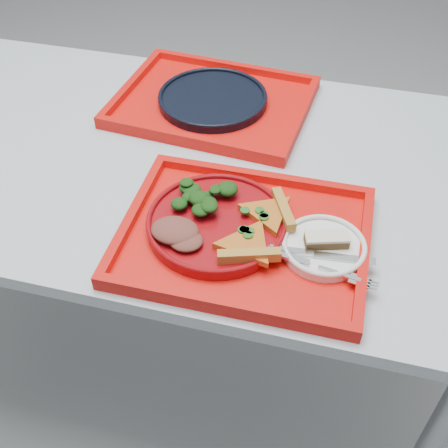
% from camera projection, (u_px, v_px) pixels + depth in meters
% --- Properties ---
extents(ground, '(10.00, 10.00, 0.00)m').
position_uv_depth(ground, '(163.00, 342.00, 1.76)').
color(ground, gray).
rests_on(ground, ground).
extents(table, '(1.60, 0.80, 0.75)m').
position_uv_depth(table, '(141.00, 177.00, 1.29)').
color(table, '#AFB9C5').
rests_on(table, ground).
extents(tray_main, '(0.45, 0.35, 0.01)m').
position_uv_depth(tray_main, '(244.00, 239.00, 1.04)').
color(tray_main, red).
rests_on(tray_main, table).
extents(tray_far, '(0.48, 0.39, 0.01)m').
position_uv_depth(tray_far, '(213.00, 105.00, 1.36)').
color(tray_far, red).
rests_on(tray_far, table).
extents(dinner_plate, '(0.26, 0.26, 0.02)m').
position_uv_depth(dinner_plate, '(217.00, 224.00, 1.04)').
color(dinner_plate, maroon).
rests_on(dinner_plate, tray_main).
extents(side_plate, '(0.15, 0.15, 0.01)m').
position_uv_depth(side_plate, '(323.00, 248.00, 1.00)').
color(side_plate, white).
rests_on(side_plate, tray_main).
extents(navy_plate, '(0.26, 0.26, 0.02)m').
position_uv_depth(navy_plate, '(213.00, 100.00, 1.35)').
color(navy_plate, black).
rests_on(navy_plate, tray_far).
extents(pizza_slice_a, '(0.14, 0.15, 0.02)m').
position_uv_depth(pizza_slice_a, '(248.00, 243.00, 0.98)').
color(pizza_slice_a, '#C57B20').
rests_on(pizza_slice_a, dinner_plate).
extents(pizza_slice_b, '(0.15, 0.14, 0.02)m').
position_uv_depth(pizza_slice_b, '(268.00, 211.00, 1.04)').
color(pizza_slice_b, '#C57B20').
rests_on(pizza_slice_b, dinner_plate).
extents(salad_heap, '(0.10, 0.08, 0.05)m').
position_uv_depth(salad_heap, '(203.00, 193.00, 1.06)').
color(salad_heap, black).
rests_on(salad_heap, dinner_plate).
extents(meat_portion, '(0.09, 0.07, 0.03)m').
position_uv_depth(meat_portion, '(175.00, 230.00, 1.00)').
color(meat_portion, brown).
rests_on(meat_portion, dinner_plate).
extents(dessert_bar, '(0.08, 0.05, 0.02)m').
position_uv_depth(dessert_bar, '(327.00, 240.00, 0.99)').
color(dessert_bar, '#4A2F18').
rests_on(dessert_bar, side_plate).
extents(knife, '(0.19, 0.03, 0.01)m').
position_uv_depth(knife, '(322.00, 255.00, 0.98)').
color(knife, silver).
rests_on(knife, side_plate).
extents(fork, '(0.19, 0.05, 0.01)m').
position_uv_depth(fork, '(317.00, 266.00, 0.96)').
color(fork, silver).
rests_on(fork, side_plate).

